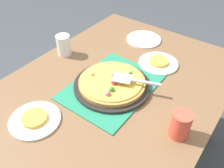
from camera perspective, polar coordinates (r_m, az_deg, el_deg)
The scene contains 13 objects.
ground_plane at distance 1.78m, azimuth 0.00°, elevation -19.13°, with size 8.00×8.00×0.00m, color #3D4247.
dining_table at distance 1.27m, azimuth 0.00°, elevation -4.43°, with size 1.40×1.00×0.75m.
placemat at distance 1.19m, azimuth 0.00°, elevation -0.62°, with size 0.48×0.36×0.01m, color #237F5B.
pizza_pan at distance 1.19m, azimuth 0.00°, elevation -0.26°, with size 0.38×0.38×0.01m, color black.
pizza at distance 1.17m, azimuth 0.02°, elevation 0.47°, with size 0.33×0.33×0.05m.
plate_near_left at distance 1.37m, azimuth 11.00°, elevation 4.91°, with size 0.22×0.22×0.01m, color white.
plate_far_right at distance 1.09m, azimuth -17.91°, elevation -8.17°, with size 0.22×0.22×0.01m, color white.
plate_side at distance 1.58m, azimuth 7.58°, elevation 10.53°, with size 0.22×0.22×0.01m, color white.
served_slice_left at distance 1.36m, azimuth 11.07°, elevation 5.35°, with size 0.11×0.11×0.02m, color gold.
served_slice_right at distance 1.08m, azimuth -18.05°, elevation -7.71°, with size 0.11×0.11×0.02m, color gold.
cup_near at distance 1.43m, azimuth -11.45°, elevation 9.09°, with size 0.08×0.08×0.12m, color white.
cup_far at distance 0.99m, azimuth 16.02°, elevation -9.29°, with size 0.08×0.08×0.12m, color #E04C38.
pizza_server at distance 1.13m, azimuth 4.76°, elevation 0.99°, with size 0.12×0.23×0.01m.
Camera 1 is at (-0.72, -0.53, 1.54)m, focal length 38.30 mm.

